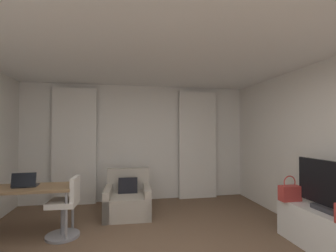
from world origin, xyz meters
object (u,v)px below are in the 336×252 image
(desk_chair, at_px, (66,210))
(laptop, at_px, (25,184))
(handbag_primary, at_px, (290,193))
(tv_flatscreen, at_px, (327,188))
(tv_console, at_px, (326,231))
(armchair, at_px, (128,200))
(desk, at_px, (29,192))

(desk_chair, bearing_deg, laptop, 173.73)
(desk_chair, height_order, handbag_primary, handbag_primary)
(tv_flatscreen, bearing_deg, desk_chair, 161.25)
(desk_chair, height_order, tv_console, desk_chair)
(armchair, relative_size, desk, 0.74)
(laptop, bearing_deg, handbag_primary, -10.71)
(armchair, xyz_separation_m, desk, (-1.44, -0.74, 0.41))
(tv_flatscreen, bearing_deg, desk, 162.83)
(desk, xyz_separation_m, desk_chair, (0.52, -0.06, -0.28))
(desk, height_order, desk_chair, desk_chair)
(tv_flatscreen, bearing_deg, tv_console, 90.00)
(tv_console, bearing_deg, tv_flatscreen, -90.00)
(tv_flatscreen, distance_m, handbag_primary, 0.55)
(desk, bearing_deg, desk_chair, -6.17)
(laptop, bearing_deg, desk_chair, -6.27)
(laptop, height_order, handbag_primary, laptop)
(desk_chair, xyz_separation_m, tv_flatscreen, (3.40, -1.15, 0.45))
(armchair, relative_size, handbag_primary, 2.45)
(tv_console, bearing_deg, desk_chair, 161.70)
(tv_flatscreen, height_order, handbag_primary, tv_flatscreen)
(desk_chair, bearing_deg, tv_flatscreen, -18.75)
(laptop, bearing_deg, tv_console, -16.63)
(armchair, distance_m, desk_chair, 1.23)
(laptop, relative_size, tv_flatscreen, 0.36)
(armchair, distance_m, laptop, 1.75)
(desk_chair, bearing_deg, armchair, 40.66)
(desk_chair, bearing_deg, tv_console, -18.30)
(tv_console, xyz_separation_m, handbag_primary, (-0.16, 0.47, 0.39))
(laptop, relative_size, handbag_primary, 0.92)
(desk_chair, height_order, laptop, laptop)
(armchair, bearing_deg, tv_flatscreen, -38.26)
(laptop, distance_m, handbag_primary, 3.89)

